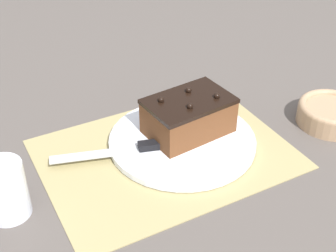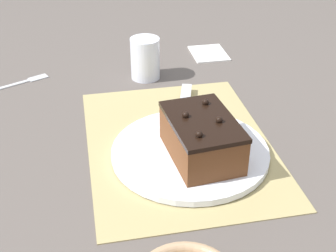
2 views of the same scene
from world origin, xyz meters
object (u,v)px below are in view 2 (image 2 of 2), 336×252
at_px(serving_knife, 182,120).
at_px(dessert_fork, 23,82).
at_px(drinking_glass, 145,58).
at_px(chocolate_cake, 202,137).
at_px(cake_plate, 190,152).

distance_m(serving_knife, dessert_fork, 0.43).
bearing_deg(drinking_glass, chocolate_cake, 6.72).
bearing_deg(dessert_fork, drinking_glass, 58.90).
height_order(serving_knife, dessert_fork, serving_knife).
xyz_separation_m(serving_knife, drinking_glass, (-0.25, -0.04, 0.03)).
bearing_deg(dessert_fork, cake_plate, 15.44).
relative_size(serving_knife, drinking_glass, 2.40).
xyz_separation_m(drinking_glass, dessert_fork, (-0.03, -0.29, -0.05)).
height_order(cake_plate, serving_knife, serving_knife).
distance_m(cake_plate, chocolate_cake, 0.05).
xyz_separation_m(chocolate_cake, serving_knife, (-0.11, -0.01, -0.03)).
distance_m(cake_plate, dessert_fork, 0.49).
relative_size(chocolate_cake, drinking_glass, 1.75).
xyz_separation_m(cake_plate, chocolate_cake, (0.02, 0.01, 0.04)).
bearing_deg(cake_plate, dessert_fork, -139.14).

